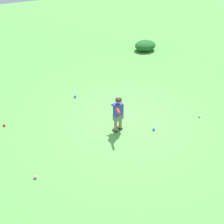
{
  "coord_description": "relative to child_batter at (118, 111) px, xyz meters",
  "views": [
    {
      "loc": [
        -3.5,
        -4.44,
        4.26
      ],
      "look_at": [
        -0.51,
        0.05,
        0.45
      ],
      "focal_mm": 37.81,
      "sensor_mm": 36.0,
      "label": 1
    }
  ],
  "objects": [
    {
      "name": "ground_plane",
      "position": [
        0.51,
        0.25,
        -0.65
      ],
      "size": [
        40.0,
        40.0,
        0.0
      ],
      "primitive_type": "plane",
      "color": "#519942"
    },
    {
      "name": "child_batter",
      "position": [
        0.0,
        0.0,
        0.0
      ],
      "size": [
        0.39,
        0.6,
        1.08
      ],
      "color": "#232328",
      "rests_on": "ground"
    },
    {
      "name": "play_ball_near_batter",
      "position": [
        -2.62,
        1.97,
        -0.61
      ],
      "size": [
        0.08,
        0.08,
        0.08
      ],
      "primitive_type": "sphere",
      "color": "red",
      "rests_on": "ground"
    },
    {
      "name": "play_ball_behind_batter",
      "position": [
        -2.5,
        -0.36,
        -0.61
      ],
      "size": [
        0.07,
        0.07,
        0.07
      ],
      "primitive_type": "sphere",
      "color": "pink",
      "rests_on": "ground"
    },
    {
      "name": "play_ball_far_left",
      "position": [
        0.84,
        -0.57,
        -0.61
      ],
      "size": [
        0.08,
        0.08,
        0.08
      ],
      "primitive_type": "sphere",
      "color": "blue",
      "rests_on": "ground"
    },
    {
      "name": "play_ball_far_right",
      "position": [
        -0.21,
        2.26,
        -0.61
      ],
      "size": [
        0.09,
        0.09,
        0.09
      ],
      "primitive_type": "sphere",
      "color": "blue",
      "rests_on": "ground"
    },
    {
      "name": "play_ball_midfield",
      "position": [
        2.42,
        -0.86,
        -0.61
      ],
      "size": [
        0.07,
        0.07,
        0.07
      ],
      "primitive_type": "sphere",
      "color": "white",
      "rests_on": "ground"
    },
    {
      "name": "shrub_left_background",
      "position": [
        4.69,
        4.37,
        -0.4
      ],
      "size": [
        1.09,
        0.88,
        0.49
      ],
      "primitive_type": "ellipsoid",
      "color": "#1E5B23",
      "rests_on": "ground"
    }
  ]
}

